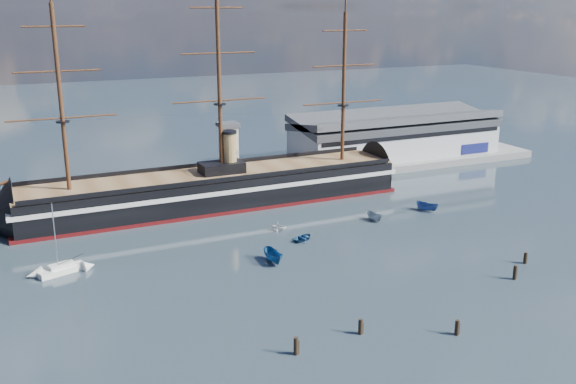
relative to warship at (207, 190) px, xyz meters
name	(u,v)px	position (x,y,z in m)	size (l,w,h in m)	color
ground	(269,228)	(7.10, -20.00, -4.04)	(600.00, 600.00, 0.00)	#2C3C46
quay	(251,182)	(17.10, 16.00, -4.04)	(180.00, 18.00, 2.00)	slate
warehouse	(395,135)	(65.10, 20.00, 3.95)	(63.00, 21.00, 11.60)	#B7BABC
quay_tower	(229,151)	(10.10, 13.00, 5.72)	(5.00, 5.00, 15.00)	silver
warship	(207,190)	(0.00, 0.00, 0.00)	(112.94, 16.96, 53.94)	black
sailboat	(62,269)	(-35.24, -26.78, -3.21)	(8.46, 4.74, 13.00)	white
motorboat_a	(273,262)	(0.44, -37.78, -4.04)	(7.34, 2.69, 2.94)	navy
motorboat_b	(303,240)	(10.61, -29.46, -4.04)	(3.05, 1.22, 1.42)	navy
motorboat_c	(374,221)	(30.02, -25.08, -4.04)	(5.60, 2.05, 2.24)	slate
motorboat_d	(279,231)	(8.30, -22.29, -4.04)	(5.51, 2.39, 2.02)	white
motorboat_f	(427,211)	(44.65, -24.15, -4.04)	(6.35, 2.33, 2.54)	navy
piling_near_left	(296,355)	(-9.61, -68.64, -4.04)	(0.64, 0.64, 3.25)	black
piling_near_mid	(456,335)	(13.54, -73.33, -4.04)	(0.64, 0.64, 2.99)	black
piling_near_right	(514,279)	(35.08, -61.92, -4.04)	(0.64, 0.64, 3.23)	black
piling_far_right	(525,263)	(41.95, -57.30, -4.04)	(0.64, 0.64, 2.81)	black
piling_extra	(360,334)	(1.17, -67.40, -4.04)	(0.64, 0.64, 3.00)	black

